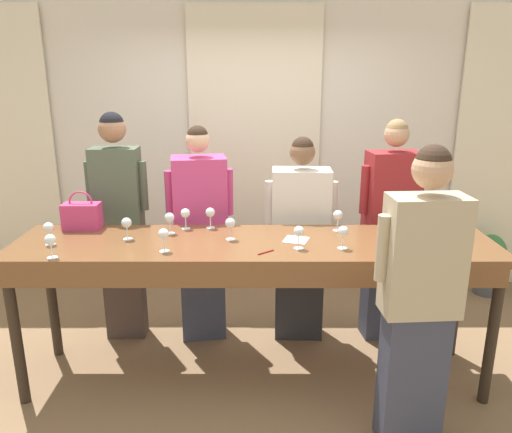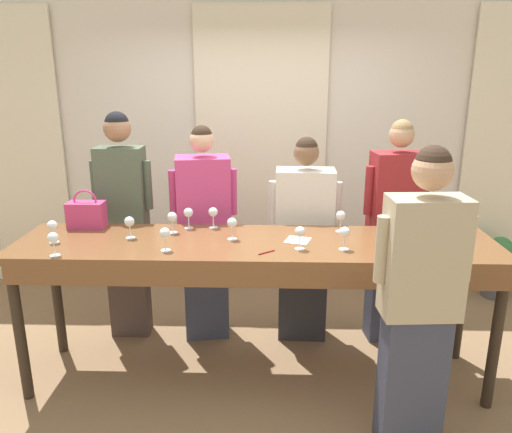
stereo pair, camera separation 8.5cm
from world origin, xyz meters
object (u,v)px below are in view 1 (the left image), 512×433
object	(u,v)px
wine_glass_back_right	(171,218)
handbag	(84,215)
guest_olive_jacket	(122,223)
wine_glass_back_left	(166,235)
wine_bottle	(398,240)
wine_glass_front_mid	(340,216)
wine_glass_center_left	(51,228)
guest_striped_shirt	(391,231)
wine_glass_near_host	(212,213)
host_pouring	(421,299)
wine_glass_center_mid	(232,224)
wine_glass_front_left	(52,240)
wine_glass_by_bottle	(187,214)
wine_glass_back_mid	(434,217)
potted_plant	(492,262)
wine_glass_by_handbag	(345,232)
wine_glass_front_right	(301,232)
guest_pink_top	(203,235)
tasting_bar	(256,256)
wine_glass_center_right	(129,223)
guest_cream_sweater	(302,241)

from	to	relation	value
wine_glass_back_right	handbag	bearing A→B (deg)	170.15
guest_olive_jacket	wine_glass_back_left	bearing A→B (deg)	-57.94
wine_bottle	wine_glass_front_mid	distance (m)	0.59
wine_glass_center_left	guest_olive_jacket	world-z (taller)	guest_olive_jacket
wine_glass_back_left	guest_striped_shirt	bearing A→B (deg)	25.88
wine_glass_back_right	wine_glass_near_host	size ratio (longest dim) A/B	1.00
guest_olive_jacket	host_pouring	bearing A→B (deg)	-32.14
wine_glass_center_left	guest_striped_shirt	xyz separation A→B (m)	(2.38, 0.65, -0.23)
wine_glass_center_mid	wine_glass_front_left	bearing A→B (deg)	-162.25
wine_glass_back_left	wine_glass_by_bottle	xyz separation A→B (m)	(0.07, 0.47, -0.00)
wine_glass_back_mid	host_pouring	size ratio (longest dim) A/B	0.09
potted_plant	guest_olive_jacket	bearing A→B (deg)	-166.58
wine_glass_by_bottle	handbag	bearing A→B (deg)	179.90
wine_glass_center_mid	wine_glass_by_handbag	distance (m)	0.74
wine_glass_front_right	wine_glass_back_left	size ratio (longest dim) A/B	1.00
guest_pink_top	wine_glass_by_handbag	bearing A→B (deg)	-36.61
wine_glass_by_bottle	potted_plant	distance (m)	3.09
wine_glass_back_right	wine_glass_near_host	bearing A→B (deg)	25.42
wine_glass_front_left	host_pouring	world-z (taller)	host_pouring
tasting_bar	wine_glass_center_right	distance (m)	0.88
wine_glass_front_right	wine_glass_back_left	xyz separation A→B (m)	(-0.84, -0.05, 0.00)
wine_bottle	wine_glass_by_bottle	world-z (taller)	wine_bottle
wine_glass_back_left	guest_olive_jacket	world-z (taller)	guest_olive_jacket
wine_glass_front_left	wine_glass_by_bottle	world-z (taller)	same
wine_glass_front_mid	wine_glass_by_bottle	bearing A→B (deg)	177.55
tasting_bar	wine_glass_near_host	world-z (taller)	wine_glass_near_host
tasting_bar	wine_glass_center_left	xyz separation A→B (m)	(-1.33, -0.04, 0.21)
guest_pink_top	potted_plant	world-z (taller)	guest_pink_top
handbag	wine_glass_by_handbag	world-z (taller)	handbag
wine_glass_by_bottle	wine_glass_front_left	bearing A→B (deg)	-141.70
wine_glass_front_left	potted_plant	distance (m)	3.96
wine_bottle	tasting_bar	bearing A→B (deg)	162.11
handbag	wine_glass_center_left	xyz separation A→B (m)	(-0.10, -0.34, 0.01)
tasting_bar	host_pouring	xyz separation A→B (m)	(0.91, -0.61, -0.01)
potted_plant	wine_glass_near_host	bearing A→B (deg)	-157.09
guest_pink_top	tasting_bar	bearing A→B (deg)	-55.68
tasting_bar	wine_glass_near_host	size ratio (longest dim) A/B	21.17
guest_olive_jacket	host_pouring	size ratio (longest dim) A/B	1.04
guest_cream_sweater	wine_glass_center_mid	bearing A→B (deg)	-133.06
tasting_bar	wine_glass_back_left	bearing A→B (deg)	-163.37
handbag	potted_plant	distance (m)	3.76
wine_glass_center_left	wine_glass_front_mid	bearing A→B (deg)	8.60
wine_glass_center_left	wine_glass_back_right	distance (m)	0.78
wine_glass_center_mid	guest_striped_shirt	bearing A→B (deg)	24.59
wine_glass_center_mid	guest_pink_top	world-z (taller)	guest_pink_top
wine_glass_near_host	wine_glass_front_right	bearing A→B (deg)	-35.87
handbag	wine_glass_back_mid	size ratio (longest dim) A/B	1.84
tasting_bar	wine_glass_by_handbag	bearing A→B (deg)	-11.44
wine_glass_front_left	wine_glass_center_left	xyz separation A→B (m)	(-0.11, 0.24, -0.00)
wine_glass_by_bottle	guest_olive_jacket	world-z (taller)	guest_olive_jacket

